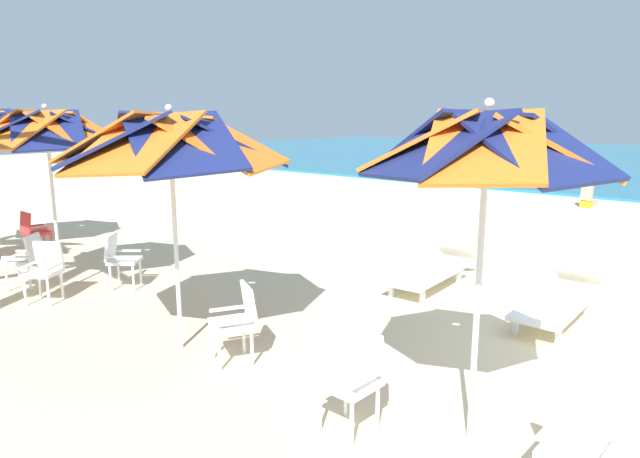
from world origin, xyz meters
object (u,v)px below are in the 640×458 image
(plastic_chair_0, at_px, (582,441))
(beach_umbrella_2, at_px, (47,131))
(plastic_chair_3, at_px, (120,257))
(beach_umbrella_0, at_px, (487,148))
(plastic_chair_1, at_px, (354,374))
(plastic_chair_4, at_px, (45,268))
(beachgoer_seated, at_px, (588,197))
(plastic_chair_5, at_px, (27,257))
(sun_lounger_1, at_px, (559,299))
(sun_lounger_2, at_px, (433,269))
(plastic_chair_2, at_px, (238,318))
(beach_umbrella_1, at_px, (170,142))
(plastic_chair_8, at_px, (33,230))

(plastic_chair_0, bearing_deg, beach_umbrella_2, -179.65)
(plastic_chair_0, height_order, plastic_chair_3, same)
(beach_umbrella_0, bearing_deg, plastic_chair_0, -17.22)
(plastic_chair_1, relative_size, plastic_chair_4, 1.00)
(plastic_chair_0, distance_m, plastic_chair_1, 1.79)
(plastic_chair_0, bearing_deg, plastic_chair_1, -173.23)
(beachgoer_seated, bearing_deg, plastic_chair_0, -75.08)
(plastic_chair_3, xyz_separation_m, beachgoer_seated, (3.28, 13.19, -0.20))
(plastic_chair_5, distance_m, sun_lounger_1, 7.84)
(beach_umbrella_2, distance_m, plastic_chair_4, 2.00)
(plastic_chair_1, xyz_separation_m, sun_lounger_2, (-1.51, 4.07, -0.22))
(plastic_chair_1, bearing_deg, sun_lounger_2, 110.38)
(plastic_chair_2, xyz_separation_m, plastic_chair_3, (-3.41, 0.59, 0.00))
(plastic_chair_5, bearing_deg, beach_umbrella_1, 2.44)
(plastic_chair_5, bearing_deg, plastic_chair_2, 4.61)
(plastic_chair_2, xyz_separation_m, plastic_chair_8, (-6.55, 0.60, 0.00))
(plastic_chair_2, xyz_separation_m, plastic_chair_4, (-3.67, -0.45, 0.00))
(plastic_chair_4, xyz_separation_m, sun_lounger_1, (5.93, 4.05, -0.22))
(plastic_chair_4, distance_m, beachgoer_seated, 14.67)
(plastic_chair_5, distance_m, sun_lounger_2, 6.34)
(plastic_chair_8, distance_m, sun_lounger_1, 9.31)
(plastic_chair_8, distance_m, beachgoer_seated, 14.66)
(plastic_chair_2, xyz_separation_m, sun_lounger_2, (0.26, 3.82, -0.22))
(beachgoer_seated, bearing_deg, plastic_chair_1, -82.26)
(plastic_chair_0, xyz_separation_m, beach_umbrella_2, (-7.57, -0.05, 1.94))
(plastic_chair_5, height_order, plastic_chair_8, same)
(plastic_chair_5, bearing_deg, beachgoer_seated, 72.85)
(plastic_chair_8, bearing_deg, plastic_chair_2, -5.22)
(beach_umbrella_0, xyz_separation_m, plastic_chair_0, (0.93, -0.29, -1.92))
(plastic_chair_1, height_order, plastic_chair_3, same)
(plastic_chair_2, relative_size, plastic_chair_3, 1.00)
(beach_umbrella_1, bearing_deg, beach_umbrella_0, 7.71)
(beach_umbrella_2, height_order, sun_lounger_1, beach_umbrella_2)
(plastic_chair_3, bearing_deg, plastic_chair_8, 179.79)
(beach_umbrella_0, bearing_deg, beach_umbrella_1, -172.29)
(plastic_chair_4, bearing_deg, plastic_chair_0, 3.33)
(plastic_chair_4, bearing_deg, sun_lounger_2, 47.43)
(beach_umbrella_0, distance_m, plastic_chair_4, 6.61)
(plastic_chair_0, xyz_separation_m, beach_umbrella_1, (-4.32, -0.17, 1.88))
(beach_umbrella_1, bearing_deg, beachgoer_seated, 87.39)
(sun_lounger_1, bearing_deg, plastic_chair_2, -122.11)
(beach_umbrella_1, relative_size, beach_umbrella_2, 0.98)
(plastic_chair_8, relative_size, sun_lounger_2, 0.40)
(plastic_chair_0, distance_m, beachgoer_seated, 14.30)
(plastic_chair_8, bearing_deg, plastic_chair_4, -20.07)
(beach_umbrella_1, bearing_deg, plastic_chair_5, -177.56)
(beach_umbrella_0, relative_size, plastic_chair_4, 3.22)
(plastic_chair_1, distance_m, beach_umbrella_1, 3.16)
(plastic_chair_3, bearing_deg, sun_lounger_1, 27.99)
(beach_umbrella_1, height_order, plastic_chair_2, beach_umbrella_1)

